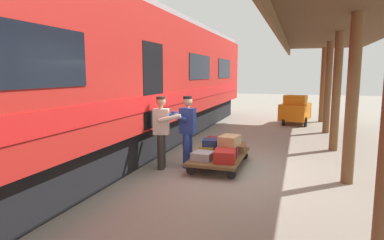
{
  "coord_description": "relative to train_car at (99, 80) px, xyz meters",
  "views": [
    {
      "loc": [
        -1.23,
        7.15,
        2.22
      ],
      "look_at": [
        1.14,
        -0.05,
        1.15
      ],
      "focal_mm": 30.67,
      "sensor_mm": 36.0,
      "label": 1
    }
  ],
  "objects": [
    {
      "name": "ground_plane",
      "position": [
        -3.58,
        -0.0,
        -2.06
      ],
      "size": [
        60.0,
        60.0,
        0.0
      ],
      "primitive_type": "plane",
      "color": "gray"
    },
    {
      "name": "platform_canopy",
      "position": [
        -5.74,
        -0.0,
        1.2
      ],
      "size": [
        3.2,
        19.06,
        3.56
      ],
      "color": "brown",
      "rests_on": "ground_plane"
    },
    {
      "name": "train_car",
      "position": [
        0.0,
        0.0,
        0.0
      ],
      "size": [
        3.02,
        21.85,
        4.0
      ],
      "color": "#B21E19",
      "rests_on": "ground_plane"
    },
    {
      "name": "luggage_cart",
      "position": [
        -3.04,
        -0.35,
        -1.81
      ],
      "size": [
        1.12,
        2.07,
        0.29
      ],
      "color": "brown",
      "rests_on": "ground_plane"
    },
    {
      "name": "suitcase_brown_leather",
      "position": [
        -3.29,
        -0.92,
        -1.69
      ],
      "size": [
        0.58,
        0.68,
        0.16
      ],
      "primitive_type": "cube",
      "rotation": [
        0.0,
        0.0,
        0.1
      ],
      "color": "brown",
      "rests_on": "luggage_cart"
    },
    {
      "name": "suitcase_red_plastic",
      "position": [
        -3.29,
        0.22,
        -1.64
      ],
      "size": [
        0.53,
        0.63,
        0.26
      ],
      "primitive_type": "cube",
      "rotation": [
        0.0,
        0.0,
        0.13
      ],
      "color": "#AD231E",
      "rests_on": "luggage_cart"
    },
    {
      "name": "suitcase_gray_aluminum",
      "position": [
        -2.79,
        0.22,
        -1.68
      ],
      "size": [
        0.47,
        0.48,
        0.18
      ],
      "primitive_type": "cube",
      "rotation": [
        0.0,
        0.0,
        -0.07
      ],
      "color": "#9EA0A5",
      "rests_on": "luggage_cart"
    },
    {
      "name": "suitcase_maroon_trunk",
      "position": [
        -2.79,
        -0.92,
        -1.63
      ],
      "size": [
        0.51,
        0.57,
        0.27
      ],
      "primitive_type": "cube",
      "rotation": [
        0.0,
        0.0,
        -0.0
      ],
      "color": "maroon",
      "rests_on": "luggage_cart"
    },
    {
      "name": "suitcase_burgundy_valise",
      "position": [
        -3.29,
        -0.35,
        -1.64
      ],
      "size": [
        0.41,
        0.49,
        0.24
      ],
      "primitive_type": "cube",
      "rotation": [
        0.0,
        0.0,
        0.1
      ],
      "color": "maroon",
      "rests_on": "luggage_cart"
    },
    {
      "name": "suitcase_yellow_case",
      "position": [
        -2.79,
        -0.35,
        -1.67
      ],
      "size": [
        0.43,
        0.52,
        0.2
      ],
      "primitive_type": "cube",
      "rotation": [
        0.0,
        0.0,
        -0.14
      ],
      "color": "gold",
      "rests_on": "luggage_cart"
    },
    {
      "name": "suitcase_navy_fabric",
      "position": [
        -2.8,
        -0.36,
        -1.49
      ],
      "size": [
        0.4,
        0.45,
        0.16
      ],
      "primitive_type": "cube",
      "rotation": [
        0.0,
        0.0,
        0.16
      ],
      "color": "navy",
      "rests_on": "suitcase_yellow_case"
    },
    {
      "name": "suitcase_tan_vintage",
      "position": [
        -3.28,
        -0.35,
        -1.4
      ],
      "size": [
        0.47,
        0.61,
        0.23
      ],
      "primitive_type": "cube",
      "rotation": [
        0.0,
        0.0,
        -0.13
      ],
      "color": "tan",
      "rests_on": "suitcase_burgundy_valise"
    },
    {
      "name": "porter_in_overalls",
      "position": [
        -2.3,
        -0.1,
        -1.14
      ],
      "size": [
        0.68,
        0.44,
        1.7
      ],
      "color": "navy",
      "rests_on": "ground_plane"
    },
    {
      "name": "porter_by_door",
      "position": [
        -1.79,
        0.21,
        -1.14
      ],
      "size": [
        0.72,
        0.54,
        1.7
      ],
      "color": "#332D28",
      "rests_on": "ground_plane"
    },
    {
      "name": "baggage_tug",
      "position": [
        -4.64,
        -7.95,
        -1.43
      ],
      "size": [
        1.4,
        1.87,
        1.3
      ],
      "color": "orange",
      "rests_on": "ground_plane"
    }
  ]
}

